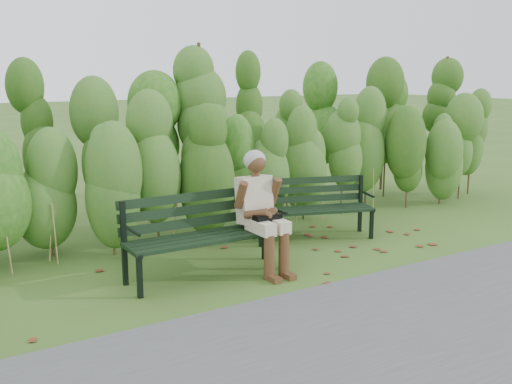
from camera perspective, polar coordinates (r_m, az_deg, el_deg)
ground at (r=6.88m, az=1.55°, el=-6.62°), size 80.00×80.00×0.00m
footpath at (r=5.30m, az=15.06°, el=-12.60°), size 60.00×2.50×0.01m
hedge_band at (r=8.21m, az=-5.60°, el=5.25°), size 11.04×1.67×2.42m
leaf_litter at (r=6.67m, az=-1.78°, el=-7.20°), size 5.08×2.04×0.01m
bench_left at (r=6.34m, az=-5.01°, el=-3.41°), size 1.75×0.59×0.87m
bench_right at (r=7.79m, az=5.24°, el=-1.05°), size 1.63×0.95×0.78m
seated_woman at (r=6.42m, az=0.46°, el=-1.18°), size 0.52×0.76×1.30m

